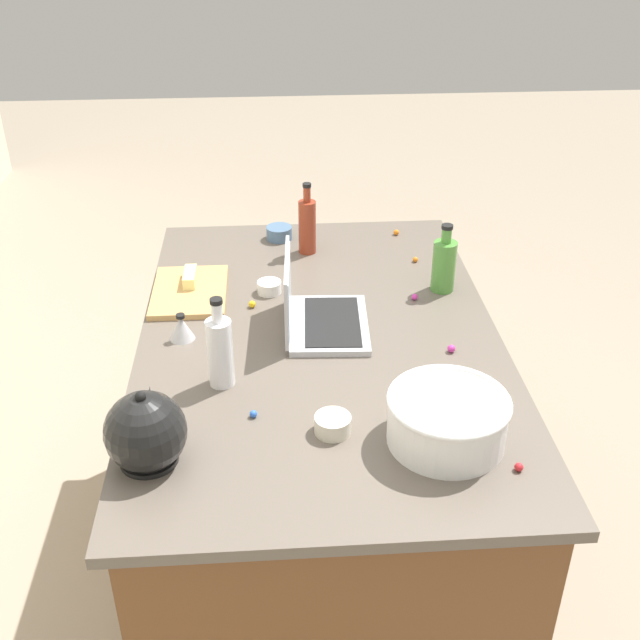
% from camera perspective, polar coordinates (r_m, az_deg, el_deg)
% --- Properties ---
extents(ground_plane, '(12.00, 12.00, 0.00)m').
position_cam_1_polar(ground_plane, '(2.75, 0.00, -17.30)').
color(ground_plane, gray).
extents(island_counter, '(1.54, 1.00, 0.90)m').
position_cam_1_polar(island_counter, '(2.43, 0.00, -10.16)').
color(island_counter, brown).
rests_on(island_counter, ground).
extents(laptop, '(0.32, 0.25, 0.22)m').
position_cam_1_polar(laptop, '(2.17, -0.35, 0.50)').
color(laptop, '#B7B7BC').
rests_on(laptop, island_counter).
extents(mixing_bowl_large, '(0.28, 0.28, 0.12)m').
position_cam_1_polar(mixing_bowl_large, '(1.77, 9.33, -7.17)').
color(mixing_bowl_large, white).
rests_on(mixing_bowl_large, island_counter).
extents(bottle_olive, '(0.07, 0.07, 0.22)m').
position_cam_1_polar(bottle_olive, '(2.38, 9.09, 4.06)').
color(bottle_olive, '#4C8C38').
rests_on(bottle_olive, island_counter).
extents(bottle_vinegar, '(0.07, 0.07, 0.24)m').
position_cam_1_polar(bottle_vinegar, '(1.93, -7.36, -2.24)').
color(bottle_vinegar, white).
rests_on(bottle_vinegar, island_counter).
extents(bottle_soy, '(0.06, 0.06, 0.24)m').
position_cam_1_polar(bottle_soy, '(2.59, -0.95, 6.99)').
color(bottle_soy, maroon).
rests_on(bottle_soy, island_counter).
extents(kettle, '(0.21, 0.18, 0.20)m').
position_cam_1_polar(kettle, '(1.73, -12.69, -8.04)').
color(kettle, black).
rests_on(kettle, island_counter).
extents(cutting_board, '(0.31, 0.22, 0.02)m').
position_cam_1_polar(cutting_board, '(2.40, -9.55, 2.07)').
color(cutting_board, tan).
rests_on(cutting_board, island_counter).
extents(butter_stick_left, '(0.11, 0.04, 0.04)m').
position_cam_1_polar(butter_stick_left, '(2.42, -9.53, 3.13)').
color(butter_stick_left, '#F4E58C').
rests_on(butter_stick_left, cutting_board).
extents(ramekin_small, '(0.09, 0.09, 0.04)m').
position_cam_1_polar(ramekin_small, '(2.72, -3.01, 6.41)').
color(ramekin_small, slate).
rests_on(ramekin_small, island_counter).
extents(ramekin_medium, '(0.07, 0.07, 0.04)m').
position_cam_1_polar(ramekin_medium, '(2.37, -3.75, 2.42)').
color(ramekin_medium, white).
rests_on(ramekin_medium, island_counter).
extents(ramekin_wide, '(0.09, 0.09, 0.04)m').
position_cam_1_polar(ramekin_wide, '(1.80, 1.09, -7.67)').
color(ramekin_wide, beige).
rests_on(ramekin_wide, island_counter).
extents(kitchen_timer, '(0.07, 0.07, 0.08)m').
position_cam_1_polar(kitchen_timer, '(2.16, -10.14, -0.55)').
color(kitchen_timer, '#B2B2B7').
rests_on(kitchen_timer, island_counter).
extents(candy_0, '(0.02, 0.02, 0.02)m').
position_cam_1_polar(candy_0, '(2.35, 6.97, 1.69)').
color(candy_0, '#CC3399').
rests_on(candy_0, island_counter).
extents(candy_1, '(0.02, 0.02, 0.02)m').
position_cam_1_polar(candy_1, '(2.58, 7.02, 4.43)').
color(candy_1, orange).
rests_on(candy_1, island_counter).
extents(candy_2, '(0.02, 0.02, 0.02)m').
position_cam_1_polar(candy_2, '(1.86, -4.92, -6.90)').
color(candy_2, blue).
rests_on(candy_2, island_counter).
extents(candy_3, '(0.02, 0.02, 0.02)m').
position_cam_1_polar(candy_3, '(2.11, 9.63, -2.09)').
color(candy_3, '#CC3399').
rests_on(candy_3, island_counter).
extents(candy_4, '(0.02, 0.02, 0.02)m').
position_cam_1_polar(candy_4, '(1.76, 14.40, -10.42)').
color(candy_4, red).
rests_on(candy_4, island_counter).
extents(candy_5, '(0.02, 0.02, 0.02)m').
position_cam_1_polar(candy_5, '(2.18, -7.71, -0.91)').
color(candy_5, red).
rests_on(candy_5, island_counter).
extents(candy_6, '(0.02, 0.02, 0.02)m').
position_cam_1_polar(candy_6, '(2.77, 5.62, 6.43)').
color(candy_6, orange).
rests_on(candy_6, island_counter).
extents(candy_7, '(0.02, 0.02, 0.02)m').
position_cam_1_polar(candy_7, '(2.30, -5.01, 1.16)').
color(candy_7, yellow).
rests_on(candy_7, island_counter).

